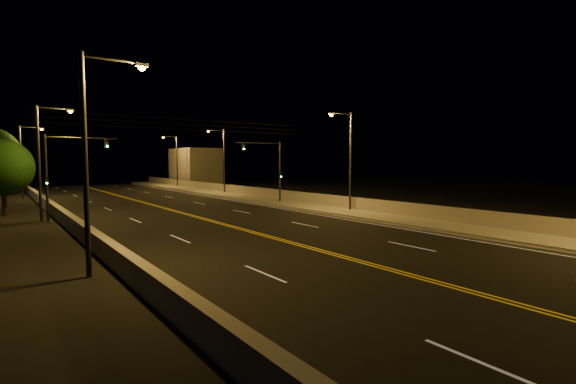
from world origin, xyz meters
TOP-DOWN VIEW (x-y plane):
  - road at (0.00, 20.00)m, footprint 18.00×120.00m
  - sidewalk at (10.80, 20.00)m, footprint 3.60×120.00m
  - curb at (8.93, 20.00)m, footprint 0.14×120.00m
  - parapet_wall at (12.45, 20.00)m, footprint 0.30×120.00m
  - jersey_barrier at (-9.03, 20.00)m, footprint 0.45×120.00m
  - distant_building_right at (16.50, 66.83)m, footprint 6.00×10.00m
  - parapet_rail at (12.45, 20.00)m, footprint 0.06×120.00m
  - lane_markings at (0.00, 19.93)m, footprint 17.32×116.00m
  - streetlight_1 at (11.50, 22.59)m, footprint 2.55×0.28m
  - streetlight_2 at (11.50, 46.12)m, footprint 2.55×0.28m
  - streetlight_3 at (11.50, 63.05)m, footprint 2.55×0.28m
  - streetlight_4 at (-9.90, 14.08)m, footprint 2.55×0.28m
  - streetlight_5 at (-9.90, 32.43)m, footprint 2.55×0.28m
  - streetlight_6 at (-9.90, 54.17)m, footprint 2.55×0.28m
  - traffic_signal_right at (10.03, 32.05)m, footprint 5.11×0.31m
  - traffic_signal_left at (-8.83, 32.05)m, footprint 5.11×0.31m
  - overhead_wires at (0.00, 29.50)m, footprint 22.00×0.03m
  - tree_0 at (-12.31, 37.42)m, footprint 4.57×4.57m

SIDE VIEW (x-z plane):
  - road at x=0.00m, z-range 0.00..0.02m
  - lane_markings at x=0.00m, z-range 0.02..0.02m
  - curb at x=8.93m, z-range 0.00..0.15m
  - sidewalk at x=10.80m, z-range 0.00..0.30m
  - jersey_barrier at x=-9.03m, z-range 0.00..0.96m
  - parapet_wall at x=12.45m, z-range 0.30..1.30m
  - parapet_rail at x=12.45m, z-range 1.30..1.36m
  - distant_building_right at x=16.50m, z-range 0.00..6.61m
  - tree_0 at x=-12.31m, z-range 0.80..6.99m
  - traffic_signal_right at x=10.03m, z-range 0.82..7.21m
  - traffic_signal_left at x=-8.83m, z-range 0.82..7.21m
  - streetlight_1 at x=11.50m, z-range 0.70..9.20m
  - streetlight_2 at x=11.50m, z-range 0.70..9.20m
  - streetlight_3 at x=11.50m, z-range 0.70..9.20m
  - streetlight_4 at x=-9.90m, z-range 0.70..9.20m
  - streetlight_5 at x=-9.90m, z-range 0.70..9.20m
  - streetlight_6 at x=-9.90m, z-range 0.70..9.20m
  - overhead_wires at x=0.00m, z-range 6.98..7.81m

